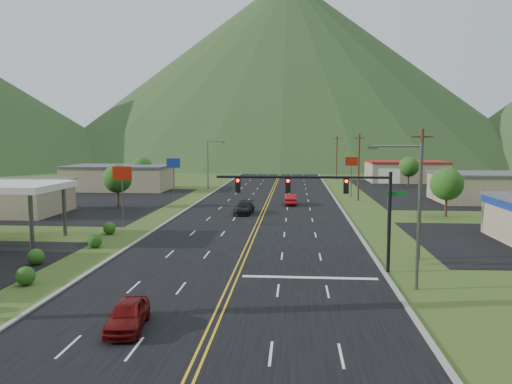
# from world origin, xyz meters

# --- Properties ---
(ground) EXTENTS (500.00, 500.00, 0.00)m
(ground) POSITION_xyz_m (0.00, 0.00, 0.00)
(ground) COLOR #3B4F1C
(ground) RESTS_ON ground
(road) EXTENTS (20.00, 460.00, 0.04)m
(road) POSITION_xyz_m (0.00, 0.00, 0.00)
(road) COLOR black
(road) RESTS_ON ground
(curb_east) EXTENTS (0.30, 460.00, 0.14)m
(curb_east) POSITION_xyz_m (10.15, 0.00, 0.00)
(curb_east) COLOR gray
(curb_east) RESTS_ON ground
(traffic_signal) EXTENTS (13.10, 0.43, 7.00)m
(traffic_signal) POSITION_xyz_m (6.48, 14.00, 5.33)
(traffic_signal) COLOR black
(traffic_signal) RESTS_ON ground
(streetlight_east) EXTENTS (3.28, 0.25, 9.00)m
(streetlight_east) POSITION_xyz_m (11.18, 10.00, 5.18)
(streetlight_east) COLOR #59595E
(streetlight_east) RESTS_ON ground
(streetlight_west) EXTENTS (3.28, 0.25, 9.00)m
(streetlight_west) POSITION_xyz_m (-11.68, 70.00, 5.18)
(streetlight_west) COLOR #59595E
(streetlight_west) RESTS_ON ground
(gas_canopy) EXTENTS (10.00, 8.00, 5.30)m
(gas_canopy) POSITION_xyz_m (-22.00, 22.00, 4.87)
(gas_canopy) COLOR white
(gas_canopy) RESTS_ON ground
(building_west_mid) EXTENTS (14.40, 10.40, 4.10)m
(building_west_mid) POSITION_xyz_m (-32.00, 38.00, 2.27)
(building_west_mid) COLOR tan
(building_west_mid) RESTS_ON ground
(building_west_far) EXTENTS (18.40, 11.40, 4.50)m
(building_west_far) POSITION_xyz_m (-28.00, 68.00, 2.26)
(building_west_far) COLOR tan
(building_west_far) RESTS_ON ground
(building_east_mid) EXTENTS (14.40, 11.40, 4.30)m
(building_east_mid) POSITION_xyz_m (32.00, 55.00, 2.16)
(building_east_mid) COLOR tan
(building_east_mid) RESTS_ON ground
(building_east_far) EXTENTS (16.40, 12.40, 4.50)m
(building_east_far) POSITION_xyz_m (28.00, 90.00, 2.26)
(building_east_far) COLOR tan
(building_east_far) RESTS_ON ground
(pole_sign_west_a) EXTENTS (2.00, 0.18, 6.40)m
(pole_sign_west_a) POSITION_xyz_m (-14.00, 30.00, 5.05)
(pole_sign_west_a) COLOR #59595E
(pole_sign_west_a) RESTS_ON ground
(pole_sign_west_b) EXTENTS (2.00, 0.18, 6.40)m
(pole_sign_west_b) POSITION_xyz_m (-14.00, 52.00, 5.05)
(pole_sign_west_b) COLOR #59595E
(pole_sign_west_b) RESTS_ON ground
(pole_sign_east_a) EXTENTS (2.00, 0.18, 6.40)m
(pole_sign_east_a) POSITION_xyz_m (13.00, 28.00, 5.05)
(pole_sign_east_a) COLOR #59595E
(pole_sign_east_a) RESTS_ON ground
(pole_sign_east_b) EXTENTS (2.00, 0.18, 6.40)m
(pole_sign_east_b) POSITION_xyz_m (13.00, 60.00, 5.05)
(pole_sign_east_b) COLOR #59595E
(pole_sign_east_b) RESTS_ON ground
(tree_west_a) EXTENTS (3.84, 3.84, 5.82)m
(tree_west_a) POSITION_xyz_m (-20.00, 45.00, 3.89)
(tree_west_a) COLOR #382314
(tree_west_a) RESTS_ON ground
(tree_west_b) EXTENTS (3.84, 3.84, 5.82)m
(tree_west_b) POSITION_xyz_m (-25.00, 72.00, 3.89)
(tree_west_b) COLOR #382314
(tree_west_b) RESTS_ON ground
(tree_east_a) EXTENTS (3.84, 3.84, 5.82)m
(tree_east_a) POSITION_xyz_m (22.00, 40.00, 3.89)
(tree_east_a) COLOR #382314
(tree_east_a) RESTS_ON ground
(tree_east_b) EXTENTS (3.84, 3.84, 5.82)m
(tree_east_b) POSITION_xyz_m (26.00, 78.00, 3.89)
(tree_east_b) COLOR #382314
(tree_east_b) RESTS_ON ground
(utility_pole_a) EXTENTS (1.60, 0.28, 10.00)m
(utility_pole_a) POSITION_xyz_m (13.50, 18.00, 5.13)
(utility_pole_a) COLOR #382314
(utility_pole_a) RESTS_ON ground
(utility_pole_b) EXTENTS (1.60, 0.28, 10.00)m
(utility_pole_b) POSITION_xyz_m (13.50, 55.00, 5.13)
(utility_pole_b) COLOR #382314
(utility_pole_b) RESTS_ON ground
(utility_pole_c) EXTENTS (1.60, 0.28, 10.00)m
(utility_pole_c) POSITION_xyz_m (13.50, 95.00, 5.13)
(utility_pole_c) COLOR #382314
(utility_pole_c) RESTS_ON ground
(utility_pole_d) EXTENTS (1.60, 0.28, 10.00)m
(utility_pole_d) POSITION_xyz_m (13.50, 135.00, 5.13)
(utility_pole_d) COLOR #382314
(utility_pole_d) RESTS_ON ground
(mountain_n) EXTENTS (220.00, 220.00, 85.00)m
(mountain_n) POSITION_xyz_m (0.00, 220.00, 42.50)
(mountain_n) COLOR #203E1C
(mountain_n) RESTS_ON ground
(car_red_near) EXTENTS (2.14, 4.34, 1.42)m
(car_red_near) POSITION_xyz_m (-4.05, 2.24, 0.71)
(car_red_near) COLOR #630B0B
(car_red_near) RESTS_ON ground
(car_dark_mid) EXTENTS (2.41, 5.19, 1.47)m
(car_dark_mid) POSITION_xyz_m (-2.25, 40.09, 0.73)
(car_dark_mid) COLOR black
(car_dark_mid) RESTS_ON ground
(car_red_far) EXTENTS (1.76, 4.68, 1.53)m
(car_red_far) POSITION_xyz_m (3.39, 49.23, 0.76)
(car_red_far) COLOR #A01116
(car_red_far) RESTS_ON ground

